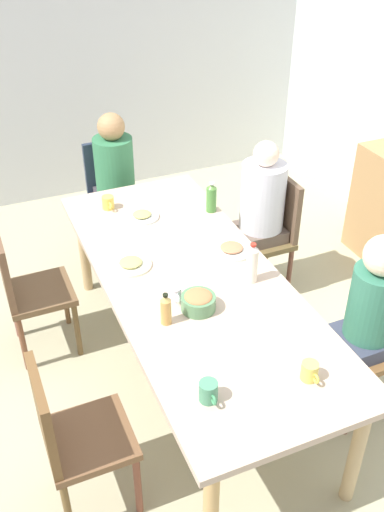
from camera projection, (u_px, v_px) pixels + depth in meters
The scene contains 22 objects.
ground_plane at pixel (192, 371), 3.69m from camera, with size 6.38×6.38×0.00m, color tan.
wall_left at pixel (69, 54), 5.02m from camera, with size 0.12×4.68×2.60m, color silver.
dining_table at pixel (192, 287), 3.31m from camera, with size 2.42×0.97×0.74m.
chair_0 at pixel (270, 229), 4.14m from camera, with size 0.40×0.40×0.90m.
person_0 at pixel (261, 207), 4.00m from camera, with size 0.31×0.31×1.19m.
chair_1 at pixel (25, 286), 3.58m from camera, with size 0.40×0.40×0.90m.
chair_2 at pixel (377, 335), 3.22m from camera, with size 0.40×0.40×0.90m.
person_2 at pixel (370, 313), 3.08m from camera, with size 0.30×0.30×1.17m.
chair_3 at pixel (71, 434), 2.66m from camera, with size 0.40×0.40×0.90m.
chair_4 at pixel (114, 191), 4.61m from camera, with size 0.40×0.40×0.90m.
person_4 at pixel (115, 173), 4.43m from camera, with size 0.30×0.30×1.18m.
plate_0 at pixel (232, 249), 3.49m from camera, with size 0.25×0.25×0.04m.
plate_1 at pixel (142, 216), 3.82m from camera, with size 0.22×0.22×0.04m.
plate_2 at pixel (131, 264), 3.36m from camera, with size 0.24×0.24×0.04m.
bowl_0 at pixel (198, 301), 3.02m from camera, with size 0.18×0.18×0.10m.
cup_0 at pixel (310, 371), 2.61m from camera, with size 0.11×0.08×0.09m.
cup_1 at pixel (108, 203), 3.90m from camera, with size 0.12×0.08×0.09m.
cup_2 at pixel (209, 392), 2.51m from camera, with size 0.12×0.08×0.10m.
cup_3 at pixel (175, 294), 3.09m from camera, with size 0.11×0.08×0.08m.
bottle_0 at pixel (166, 310), 2.91m from camera, with size 0.06×0.06×0.18m.
bottle_1 at pixel (252, 264), 3.18m from camera, with size 0.07×0.07×0.25m.
bottle_2 at pixel (211, 198), 3.84m from camera, with size 0.07×0.07×0.21m.
Camera 1 is at (2.42, -1.03, 2.69)m, focal length 40.72 mm.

